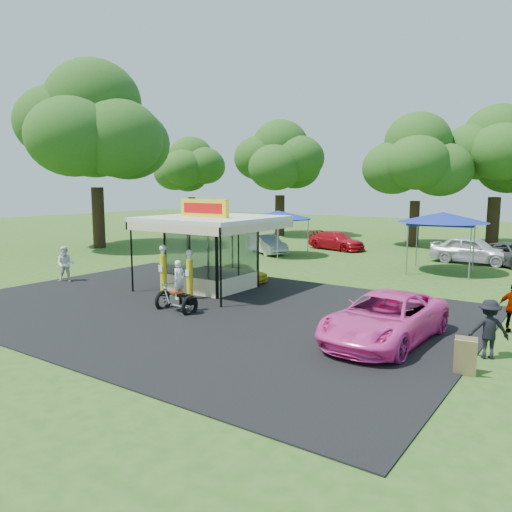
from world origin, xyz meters
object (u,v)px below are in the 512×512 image
Objects in this scene: a_frame_sign at (465,357)px; bg_car_b at (336,241)px; gas_pump_right at (190,276)px; pink_sedan at (385,318)px; gas_pump_left at (163,272)px; gas_station_kiosk at (212,251)px; spectator_west at (66,264)px; tent_west at (278,215)px; kiosk_car at (241,272)px; spectator_east_a at (489,329)px; motorcycle at (178,291)px; bg_car_c at (472,250)px; bg_car_a at (267,244)px; tent_east at (443,218)px.

a_frame_sign is 0.21× the size of bg_car_b.
gas_pump_right is 0.39× the size of pink_sedan.
gas_station_kiosk is at bearing 70.20° from gas_pump_left.
a_frame_sign is (12.04, -4.49, -1.29)m from gas_station_kiosk.
spectator_west reaches higher than bg_car_b.
kiosk_car is at bearing -68.98° from tent_west.
spectator_west is 14.47m from tent_west.
tent_west is at bearing -65.91° from spectator_east_a.
gas_pump_left is 1.41m from gas_pump_right.
gas_pump_right is at bearing 123.53° from motorcycle.
kiosk_car is 13.24m from spectator_east_a.
kiosk_car is at bearing 97.45° from gas_pump_right.
spectator_west reaches higher than a_frame_sign.
spectator_west reaches higher than pink_sedan.
bg_car_a is at bearing 107.99° from bg_car_c.
a_frame_sign is 23.20m from bg_car_a.
gas_pump_left is 1.26× the size of spectator_west.
gas_station_kiosk is 11.60m from tent_west.
gas_pump_right is (1.40, 0.14, -0.06)m from gas_pump_left.
bg_car_a is at bearing 136.86° from pink_sedan.
bg_car_b is (-1.60, 16.37, -1.11)m from gas_station_kiosk.
gas_station_kiosk is 17.21m from bg_car_c.
spectator_west is at bearing 175.55° from motorcycle.
bg_car_c is 1.02× the size of tent_east.
gas_pump_right reaches higher than spectator_east_a.
tent_east is at bearing -94.86° from spectator_east_a.
gas_station_kiosk reaches higher than bg_car_c.
tent_east is at bearing 100.90° from pink_sedan.
gas_station_kiosk reaches higher than bg_car_a.
a_frame_sign is (10.40, -0.51, -0.32)m from motorcycle.
gas_pump_left is 14.43m from bg_car_a.
bg_car_c is at bearing 80.69° from tent_east.
pink_sedan is at bearing -5.46° from gas_pump_right.
gas_station_kiosk reaches higher than pink_sedan.
bg_car_c is at bearing 61.56° from gas_station_kiosk.
gas_pump_left reaches higher than bg_car_c.
gas_pump_right is at bearing -172.55° from kiosk_car.
spectator_west reaches higher than kiosk_car.
gas_station_kiosk is 1.10× the size of bg_car_c.
gas_pump_right is 0.46× the size of bg_car_b.
gas_pump_left is at bearing 179.08° from pink_sedan.
motorcycle is 1.16× the size of spectator_west.
a_frame_sign is at bearing -119.07° from kiosk_car.
pink_sedan is 3.23× the size of spectator_east_a.
a_frame_sign is at bearing -73.21° from tent_east.
spectator_west reaches higher than bg_car_a.
bg_car_c is 1.11× the size of tent_west.
gas_pump_left is 0.42× the size of pink_sedan.
gas_station_kiosk is 12.61m from spectator_east_a.
bg_car_b is at bearing -3.10° from bg_car_a.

